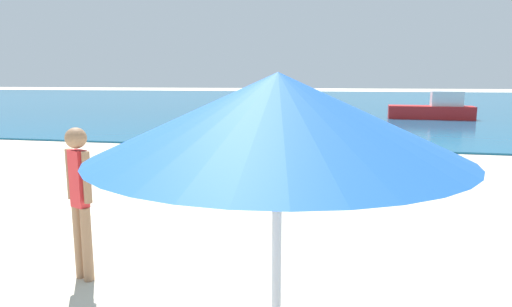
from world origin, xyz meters
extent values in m
cube|color=#14567F|center=(0.00, 43.88, 0.03)|extent=(160.00, 60.00, 0.06)
cylinder|color=#936B4C|center=(-1.62, 4.87, 0.38)|extent=(0.10, 0.10, 0.77)
cylinder|color=#936B4C|center=(-1.75, 4.93, 0.38)|extent=(0.10, 0.10, 0.77)
cube|color=red|center=(-1.68, 4.90, 1.06)|extent=(0.21, 0.17, 0.58)
sphere|color=#936B4C|center=(-1.68, 4.90, 1.47)|extent=(0.21, 0.21, 0.21)
cylinder|color=#936B4C|center=(-1.55, 4.84, 1.09)|extent=(0.08, 0.08, 0.51)
cylinder|color=#936B4C|center=(-1.81, 4.96, 1.09)|extent=(0.08, 0.08, 0.51)
cube|color=red|center=(5.01, 24.60, 0.38)|extent=(4.11, 1.50, 0.65)
cube|color=silver|center=(5.74, 24.56, 1.07)|extent=(1.50, 0.98, 0.73)
cylinder|color=#B7B7BC|center=(0.58, 3.20, 1.03)|extent=(0.05, 0.05, 2.05)
cone|color=blue|center=(0.58, 3.20, 1.86)|extent=(1.84, 1.84, 0.41)
camera|label=1|loc=(0.91, 1.07, 2.04)|focal=30.95mm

